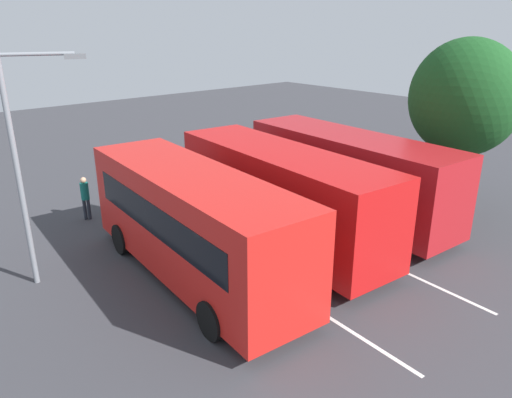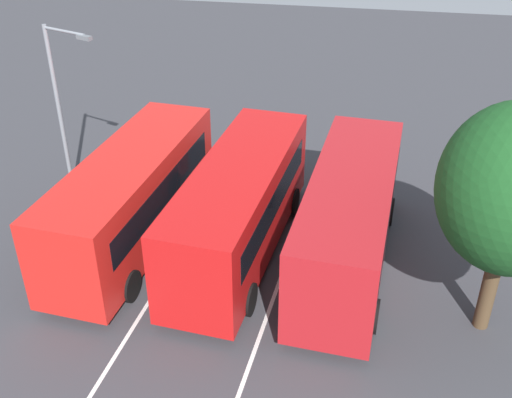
{
  "view_description": "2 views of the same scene",
  "coord_description": "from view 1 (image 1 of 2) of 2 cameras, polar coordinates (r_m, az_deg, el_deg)",
  "views": [
    {
      "loc": [
        -11.26,
        10.7,
        7.35
      ],
      "look_at": [
        0.73,
        0.27,
        1.5
      ],
      "focal_mm": 33.68,
      "sensor_mm": 36.0,
      "label": 1
    },
    {
      "loc": [
        -16.8,
        -3.95,
        12.36
      ],
      "look_at": [
        0.92,
        -0.51,
        1.54
      ],
      "focal_mm": 42.83,
      "sensor_mm": 36.0,
      "label": 2
    }
  ],
  "objects": [
    {
      "name": "depot_tree",
      "position": [
        20.75,
        23.52,
        10.89
      ],
      "size": [
        4.35,
        3.91,
        6.88
      ],
      "color": "#4C3823",
      "rests_on": "ground"
    },
    {
      "name": "bus_center_right",
      "position": [
        14.31,
        -7.58,
        -2.63
      ],
      "size": [
        9.31,
        3.23,
        3.35
      ],
      "rotation": [
        0.0,
        0.0,
        -0.08
      ],
      "color": "red",
      "rests_on": "ground"
    },
    {
      "name": "street_lamp",
      "position": [
        14.72,
        -25.82,
        4.53
      ],
      "size": [
        0.91,
        2.14,
        6.69
      ],
      "rotation": [
        0.0,
        0.0,
        -1.92
      ],
      "color": "gray",
      "rests_on": "ground"
    },
    {
      "name": "lane_stripe_inner_left",
      "position": [
        16.1,
        -2.54,
        -6.96
      ],
      "size": [
        14.45,
        1.01,
        0.01
      ],
      "primitive_type": "cube",
      "rotation": [
        0.0,
        0.0,
        -0.06
      ],
      "color": "silver",
      "rests_on": "ground"
    },
    {
      "name": "bus_far_left",
      "position": [
        19.06,
        10.89,
        3.03
      ],
      "size": [
        9.29,
        3.13,
        3.35
      ],
      "rotation": [
        0.0,
        0.0,
        -0.07
      ],
      "color": "#AD191E",
      "rests_on": "ground"
    },
    {
      "name": "bus_center_left",
      "position": [
        16.53,
        2.93,
        0.7
      ],
      "size": [
        9.32,
        3.28,
        3.35
      ],
      "rotation": [
        0.0,
        0.0,
        -0.09
      ],
      "color": "red",
      "rests_on": "ground"
    },
    {
      "name": "ground_plane",
      "position": [
        17.18,
        2.27,
        -5.14
      ],
      "size": [
        70.32,
        70.32,
        0.0
      ],
      "primitive_type": "plane",
      "color": "#38383D"
    },
    {
      "name": "lane_stripe_outer_left",
      "position": [
        18.38,
        6.46,
        -3.49
      ],
      "size": [
        14.45,
        1.01,
        0.01
      ],
      "primitive_type": "cube",
      "rotation": [
        0.0,
        0.0,
        -0.06
      ],
      "color": "silver",
      "rests_on": "ground"
    },
    {
      "name": "pedestrian",
      "position": [
        19.92,
        -19.63,
        0.49
      ],
      "size": [
        0.45,
        0.45,
        1.74
      ],
      "rotation": [
        0.0,
        0.0,
        2.5
      ],
      "color": "#232833",
      "rests_on": "ground"
    }
  ]
}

